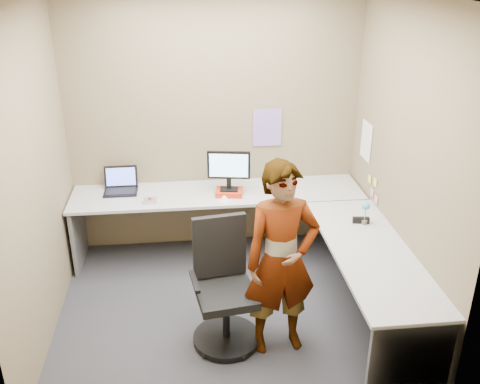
{
  "coord_description": "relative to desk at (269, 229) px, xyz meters",
  "views": [
    {
      "loc": [
        -0.32,
        -3.99,
        2.98
      ],
      "look_at": [
        0.15,
        0.25,
        1.05
      ],
      "focal_mm": 40.0,
      "sensor_mm": 36.0,
      "label": 1
    }
  ],
  "objects": [
    {
      "name": "calendar_purple",
      "position": [
        0.11,
        0.9,
        0.71
      ],
      "size": [
        0.3,
        0.01,
        0.4
      ],
      "primitive_type": "cube",
      "color": "#846BB7",
      "rests_on": "wall_back"
    },
    {
      "name": "laptop",
      "position": [
        -1.42,
        0.74,
        0.2
      ],
      "size": [
        0.33,
        0.28,
        0.24
      ],
      "rotation": [
        0.0,
        0.0,
        0.0
      ],
      "color": "black",
      "rests_on": "desk"
    },
    {
      "name": "origami",
      "position": [
        -0.39,
        0.38,
        0.17
      ],
      "size": [
        0.1,
        0.1,
        0.06
      ],
      "primitive_type": "cone",
      "color": "white",
      "rests_on": "desk"
    },
    {
      "name": "calendar_white",
      "position": [
        1.05,
        0.51,
        0.66
      ],
      "size": [
        0.01,
        0.28,
        0.38
      ],
      "primitive_type": "cube",
      "color": "white",
      "rests_on": "wall_right"
    },
    {
      "name": "stapler",
      "position": [
        0.8,
        -0.23,
        0.17
      ],
      "size": [
        0.15,
        0.06,
        0.05
      ],
      "primitive_type": "cube",
      "rotation": [
        0.0,
        0.0,
        -0.15
      ],
      "color": "black",
      "rests_on": "desk"
    },
    {
      "name": "sticky_note_a",
      "position": [
        1.05,
        0.16,
        0.36
      ],
      "size": [
        0.01,
        0.07,
        0.07
      ],
      "primitive_type": "cube",
      "color": "#F2E059",
      "rests_on": "wall_right"
    },
    {
      "name": "flower",
      "position": [
        0.83,
        -0.25,
        0.28
      ],
      "size": [
        0.07,
        0.07,
        0.22
      ],
      "color": "brown",
      "rests_on": "desk"
    },
    {
      "name": "office_chair",
      "position": [
        -0.49,
        -0.77,
        -0.16
      ],
      "size": [
        0.57,
        0.56,
        1.05
      ],
      "rotation": [
        0.0,
        0.0,
        0.14
      ],
      "color": "black",
      "rests_on": "ground"
    },
    {
      "name": "wall_left",
      "position": [
        -1.94,
        -0.39,
        0.76
      ],
      "size": [
        0.0,
        2.7,
        2.7
      ],
      "primitive_type": "plane",
      "rotation": [
        1.57,
        0.0,
        1.57
      ],
      "color": "brown",
      "rests_on": "ground"
    },
    {
      "name": "sticky_note_d",
      "position": [
        1.05,
        0.31,
        0.33
      ],
      "size": [
        0.01,
        0.07,
        0.07
      ],
      "primitive_type": "cube",
      "color": "#F2E059",
      "rests_on": "wall_right"
    },
    {
      "name": "paper_ream",
      "position": [
        -0.33,
        0.52,
        0.17
      ],
      "size": [
        0.29,
        0.24,
        0.05
      ],
      "primitive_type": "cube",
      "rotation": [
        0.0,
        0.0,
        -0.16
      ],
      "color": "#B32A11",
      "rests_on": "desk"
    },
    {
      "name": "sticky_note_b",
      "position": [
        1.05,
        0.21,
        0.23
      ],
      "size": [
        0.01,
        0.07,
        0.07
      ],
      "primitive_type": "cube",
      "color": "pink",
      "rests_on": "wall_right"
    },
    {
      "name": "wall_back",
      "position": [
        -0.44,
        0.91,
        0.76
      ],
      "size": [
        3.0,
        0.0,
        3.0
      ],
      "primitive_type": "plane",
      "rotation": [
        1.57,
        0.0,
        0.0
      ],
      "color": "brown",
      "rests_on": "ground"
    },
    {
      "name": "wall_right",
      "position": [
        1.06,
        -0.39,
        0.76
      ],
      "size": [
        0.0,
        2.7,
        2.7
      ],
      "primitive_type": "plane",
      "rotation": [
        1.57,
        0.0,
        -1.57
      ],
      "color": "brown",
      "rests_on": "ground"
    },
    {
      "name": "sticky_note_c",
      "position": [
        1.05,
        0.09,
        0.21
      ],
      "size": [
        0.01,
        0.07,
        0.07
      ],
      "primitive_type": "cube",
      "color": "pink",
      "rests_on": "wall_right"
    },
    {
      "name": "trackball_mouse",
      "position": [
        -1.11,
        0.4,
        0.17
      ],
      "size": [
        0.12,
        0.08,
        0.07
      ],
      "color": "#B7B7BC",
      "rests_on": "desk"
    },
    {
      "name": "ground",
      "position": [
        -0.44,
        -0.39,
        -0.59
      ],
      "size": [
        3.0,
        3.0,
        0.0
      ],
      "primitive_type": "plane",
      "color": "#25252A",
      "rests_on": "ground"
    },
    {
      "name": "monitor",
      "position": [
        -0.33,
        0.53,
        0.43
      ],
      "size": [
        0.43,
        0.15,
        0.4
      ],
      "rotation": [
        0.0,
        0.0,
        -0.16
      ],
      "color": "black",
      "rests_on": "paper_ream"
    },
    {
      "name": "desk",
      "position": [
        0.0,
        0.0,
        0.0
      ],
      "size": [
        2.98,
        2.58,
        0.73
      ],
      "color": "#A3A3A3",
      "rests_on": "ground"
    },
    {
      "name": "person",
      "position": [
        -0.05,
        -0.9,
        0.22
      ],
      "size": [
        0.63,
        0.46,
        1.61
      ],
      "primitive_type": "imported",
      "rotation": [
        0.0,
        0.0,
        0.12
      ],
      "color": "#999399",
      "rests_on": "ground"
    }
  ]
}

